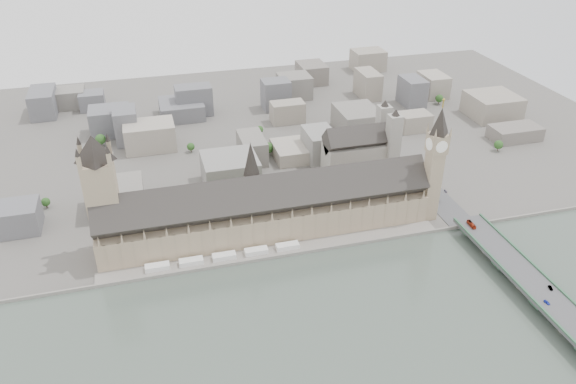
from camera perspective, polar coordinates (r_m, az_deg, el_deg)
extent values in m
plane|color=#595651|center=(445.92, -1.54, -5.63)|extent=(900.00, 900.00, 0.00)
cube|color=slate|center=(433.28, -1.06, -6.59)|extent=(600.00, 1.50, 3.00)
cube|color=slate|center=(439.43, -1.30, -6.07)|extent=(270.00, 15.00, 2.00)
cube|color=white|center=(430.00, -13.13, -7.43)|extent=(18.00, 7.00, 4.00)
cube|color=white|center=(430.37, -9.81, -6.98)|extent=(18.00, 7.00, 4.00)
cube|color=white|center=(432.19, -6.50, -6.51)|extent=(18.00, 7.00, 4.00)
cube|color=white|center=(435.43, -3.25, -6.02)|extent=(18.00, 7.00, 4.00)
cube|color=white|center=(440.08, -0.05, -5.52)|extent=(18.00, 7.00, 4.00)
cube|color=tan|center=(454.92, -2.17, -2.93)|extent=(265.00, 40.00, 25.00)
cube|color=#2E2B29|center=(443.00, -2.22, -0.48)|extent=(265.00, 40.73, 40.73)
cube|color=tan|center=(481.16, 14.33, 0.62)|extent=(12.00, 12.00, 62.00)
cube|color=gray|center=(463.80, 14.93, 4.82)|extent=(14.00, 14.00, 16.00)
cylinder|color=white|center=(467.29, 15.71, 4.90)|extent=(0.60, 10.00, 10.00)
cylinder|color=white|center=(460.40, 14.15, 4.73)|extent=(0.60, 10.00, 10.00)
cylinder|color=white|center=(469.41, 14.52, 5.19)|extent=(10.00, 0.60, 10.00)
cylinder|color=white|center=(458.24, 15.36, 4.44)|extent=(10.00, 0.60, 10.00)
cone|color=black|center=(456.32, 15.25, 6.97)|extent=(17.00, 17.00, 22.00)
cylinder|color=gold|center=(451.23, 15.48, 8.60)|extent=(1.00, 1.00, 6.00)
sphere|color=gold|center=(450.02, 15.54, 9.01)|extent=(2.00, 2.00, 2.00)
cone|color=gray|center=(467.25, 15.45, 6.56)|extent=(2.40, 2.40, 8.00)
cone|color=gray|center=(461.04, 14.04, 6.43)|extent=(2.40, 2.40, 8.00)
cone|color=gray|center=(457.13, 16.23, 5.91)|extent=(2.40, 2.40, 8.00)
cone|color=gray|center=(450.78, 14.80, 5.77)|extent=(2.40, 2.40, 8.00)
cube|color=tan|center=(439.29, -18.10, -1.66)|extent=(23.00, 23.00, 80.00)
cone|color=black|center=(416.41, -19.18, 4.20)|extent=(30.00, 30.00, 20.00)
cylinder|color=gray|center=(442.33, -3.68, 0.61)|extent=(12.00, 12.00, 20.00)
cone|color=black|center=(431.02, -3.79, 3.39)|extent=(13.00, 13.00, 28.00)
cube|color=#474749|center=(442.37, 22.46, -7.83)|extent=(25.00, 325.00, 10.25)
cube|color=gray|center=(542.93, 6.82, 3.27)|extent=(60.00, 28.00, 34.00)
cube|color=#2E2B29|center=(533.42, 6.96, 5.37)|extent=(60.00, 28.28, 28.28)
cube|color=gray|center=(558.27, 9.53, 5.55)|extent=(12.00, 12.00, 64.00)
cube|color=gray|center=(538.72, 10.55, 4.51)|extent=(12.00, 12.00, 64.00)
imported|color=#A12A12|center=(474.81, 18.13, -3.14)|extent=(3.13, 11.30, 3.12)
imported|color=#1A29AA|center=(415.43, 24.82, -10.13)|extent=(2.46, 4.87, 1.59)
imported|color=gray|center=(429.05, 25.11, -8.80)|extent=(2.81, 5.15, 1.61)
imported|color=gray|center=(517.73, 15.72, 0.08)|extent=(2.34, 4.70, 1.31)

